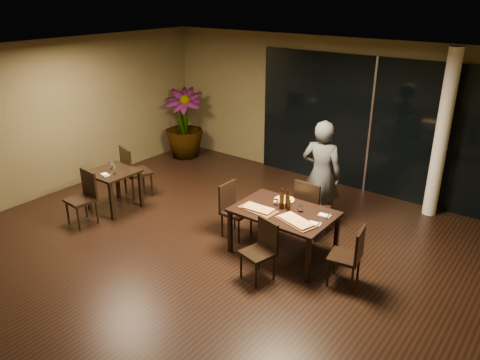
# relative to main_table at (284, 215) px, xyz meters

# --- Properties ---
(ground) EXTENTS (8.00, 8.00, 0.00)m
(ground) POSITION_rel_main_table_xyz_m (-1.00, -0.80, -0.68)
(ground) COLOR black
(ground) RESTS_ON ground
(wall_back) EXTENTS (8.00, 0.10, 3.00)m
(wall_back) POSITION_rel_main_table_xyz_m (-1.00, 3.25, 0.82)
(wall_back) COLOR brown
(wall_back) RESTS_ON ground
(wall_left) EXTENTS (0.10, 8.00, 3.00)m
(wall_left) POSITION_rel_main_table_xyz_m (-5.05, -0.80, 0.82)
(wall_left) COLOR brown
(wall_left) RESTS_ON ground
(ceiling) EXTENTS (8.00, 8.00, 0.04)m
(ceiling) POSITION_rel_main_table_xyz_m (-1.00, -0.80, 2.34)
(ceiling) COLOR white
(ceiling) RESTS_ON wall_back
(window_panel) EXTENTS (5.00, 0.06, 2.70)m
(window_panel) POSITION_rel_main_table_xyz_m (0.00, 3.16, 0.67)
(window_panel) COLOR black
(window_panel) RESTS_ON ground
(column) EXTENTS (0.24, 0.24, 3.00)m
(column) POSITION_rel_main_table_xyz_m (1.40, 2.85, 0.82)
(column) COLOR white
(column) RESTS_ON ground
(main_table) EXTENTS (1.50, 1.00, 0.75)m
(main_table) POSITION_rel_main_table_xyz_m (0.00, 0.00, 0.00)
(main_table) COLOR black
(main_table) RESTS_ON ground
(side_table) EXTENTS (0.80, 0.80, 0.75)m
(side_table) POSITION_rel_main_table_xyz_m (-3.40, -0.50, -0.05)
(side_table) COLOR black
(side_table) RESTS_ON ground
(chair_main_far) EXTENTS (0.48, 0.48, 1.01)m
(chair_main_far) POSITION_rel_main_table_xyz_m (0.04, 0.75, -0.11)
(chair_main_far) COLOR black
(chair_main_far) RESTS_ON ground
(chair_main_near) EXTENTS (0.50, 0.50, 0.88)m
(chair_main_near) POSITION_rel_main_table_xyz_m (0.10, -0.71, -0.18)
(chair_main_near) COLOR black
(chair_main_near) RESTS_ON ground
(chair_main_left) EXTENTS (0.43, 0.43, 0.91)m
(chair_main_left) POSITION_rel_main_table_xyz_m (-1.01, 0.04, -0.16)
(chair_main_left) COLOR black
(chair_main_left) RESTS_ON ground
(chair_main_right) EXTENTS (0.48, 0.48, 0.90)m
(chair_main_right) POSITION_rel_main_table_xyz_m (1.18, -0.14, -0.18)
(chair_main_right) COLOR black
(chair_main_right) RESTS_ON ground
(chair_side_far) EXTENTS (0.60, 0.60, 1.04)m
(chair_side_far) POSITION_rel_main_table_xyz_m (-3.54, 0.08, -0.09)
(chair_side_far) COLOR black
(chair_side_far) RESTS_ON ground
(chair_side_near) EXTENTS (0.47, 0.47, 0.95)m
(chair_side_near) POSITION_rel_main_table_xyz_m (-3.36, -1.17, -0.15)
(chair_side_near) COLOR black
(chair_side_near) RESTS_ON ground
(diner) EXTENTS (0.70, 0.52, 1.90)m
(diner) POSITION_rel_main_table_xyz_m (-0.02, 1.19, 0.27)
(diner) COLOR #2B2E30
(diner) RESTS_ON ground
(potted_plant) EXTENTS (1.25, 1.25, 1.66)m
(potted_plant) POSITION_rel_main_table_xyz_m (-4.40, 2.45, 0.16)
(potted_plant) COLOR #174517
(potted_plant) RESTS_ON ground
(pizza_board_left) EXTENTS (0.62, 0.35, 0.01)m
(pizza_board_left) POSITION_rel_main_table_xyz_m (-0.33, -0.21, 0.08)
(pizza_board_left) COLOR #483117
(pizza_board_left) RESTS_ON main_table
(pizza_board_right) EXTENTS (0.67, 0.47, 0.01)m
(pizza_board_right) POSITION_rel_main_table_xyz_m (0.34, -0.21, 0.08)
(pizza_board_right) COLOR #4B2D18
(pizza_board_right) RESTS_ON main_table
(oblong_pizza_left) EXTENTS (0.46, 0.23, 0.02)m
(oblong_pizza_left) POSITION_rel_main_table_xyz_m (-0.33, -0.21, 0.10)
(oblong_pizza_left) COLOR maroon
(oblong_pizza_left) RESTS_ON pizza_board_left
(oblong_pizza_right) EXTENTS (0.56, 0.38, 0.02)m
(oblong_pizza_right) POSITION_rel_main_table_xyz_m (0.34, -0.21, 0.10)
(oblong_pizza_right) COLOR maroon
(oblong_pizza_right) RESTS_ON pizza_board_right
(round_pizza) EXTENTS (0.31, 0.31, 0.01)m
(round_pizza) POSITION_rel_main_table_xyz_m (-0.19, 0.32, 0.08)
(round_pizza) COLOR #B93D14
(round_pizza) RESTS_ON main_table
(bottle_a) EXTENTS (0.07, 0.07, 0.33)m
(bottle_a) POSITION_rel_main_table_xyz_m (-0.07, 0.04, 0.24)
(bottle_a) COLOR black
(bottle_a) RESTS_ON main_table
(bottle_b) EXTENTS (0.05, 0.05, 0.25)m
(bottle_b) POSITION_rel_main_table_xyz_m (0.06, 0.03, 0.20)
(bottle_b) COLOR black
(bottle_b) RESTS_ON main_table
(bottle_c) EXTENTS (0.07, 0.07, 0.31)m
(bottle_c) POSITION_rel_main_table_xyz_m (-0.00, 0.10, 0.23)
(bottle_c) COLOR black
(bottle_c) RESTS_ON main_table
(tumbler_left) EXTENTS (0.08, 0.08, 0.09)m
(tumbler_left) POSITION_rel_main_table_xyz_m (-0.21, 0.10, 0.12)
(tumbler_left) COLOR white
(tumbler_left) RESTS_ON main_table
(tumbler_right) EXTENTS (0.08, 0.08, 0.09)m
(tumbler_right) POSITION_rel_main_table_xyz_m (0.21, 0.13, 0.12)
(tumbler_right) COLOR white
(tumbler_right) RESTS_ON main_table
(napkin_near) EXTENTS (0.19, 0.12, 0.01)m
(napkin_near) POSITION_rel_main_table_xyz_m (0.58, -0.10, 0.08)
(napkin_near) COLOR white
(napkin_near) RESTS_ON main_table
(napkin_far) EXTENTS (0.19, 0.11, 0.01)m
(napkin_far) POSITION_rel_main_table_xyz_m (0.57, 0.22, 0.08)
(napkin_far) COLOR white
(napkin_far) RESTS_ON main_table
(wine_glass_a) EXTENTS (0.07, 0.07, 0.17)m
(wine_glass_a) POSITION_rel_main_table_xyz_m (-3.49, -0.45, 0.16)
(wine_glass_a) COLOR white
(wine_glass_a) RESTS_ON side_table
(wine_glass_b) EXTENTS (0.08, 0.08, 0.18)m
(wine_glass_b) POSITION_rel_main_table_xyz_m (-3.26, -0.56, 0.16)
(wine_glass_b) COLOR white
(wine_glass_b) RESTS_ON side_table
(side_napkin) EXTENTS (0.20, 0.16, 0.01)m
(side_napkin) POSITION_rel_main_table_xyz_m (-3.34, -0.70, 0.08)
(side_napkin) COLOR white
(side_napkin) RESTS_ON side_table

